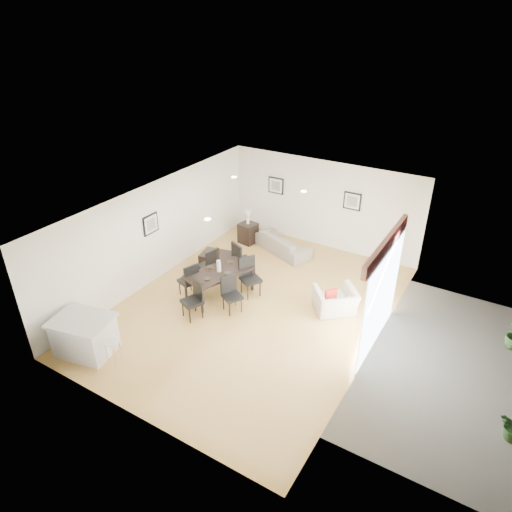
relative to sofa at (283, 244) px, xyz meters
The scene contains 26 objects.
ground 3.08m from the sofa, 75.46° to the right, with size 8.00×8.00×0.00m, color tan.
wall_back 1.68m from the sofa, 53.05° to the left, with size 6.00×0.04×2.70m, color white.
wall_front 7.10m from the sofa, 83.69° to the right, with size 6.00×0.04×2.70m, color white.
wall_left 3.87m from the sofa, 126.84° to the right, with size 0.04×8.00×2.70m, color white.
wall_right 4.92m from the sofa, 38.26° to the right, with size 0.04×8.00×2.70m, color white.
ceiling 3.92m from the sofa, 75.46° to the right, with size 6.00×8.00×0.02m, color white.
sofa is the anchor object (origin of this frame).
armchair 3.28m from the sofa, 39.33° to the right, with size 0.96×0.84×0.62m, color beige.
dining_table 2.96m from the sofa, 95.45° to the right, with size 1.35×1.87×0.70m.
dining_chair_wnear 3.49m from the sofa, 104.57° to the right, with size 0.54×0.54×0.94m.
dining_chair_wfar 2.68m from the sofa, 109.05° to the right, with size 0.52×0.52×1.00m.
dining_chair_enear 3.33m from the sofa, 84.38° to the right, with size 0.56×0.56×0.93m.
dining_chair_efar 2.49m from the sofa, 82.59° to the right, with size 0.62×0.62×1.01m.
dining_chair_head 3.98m from the sofa, 93.56° to the right, with size 0.57×0.57×0.97m.
dining_chair_foot 1.93m from the sofa, 99.56° to the right, with size 0.61×0.61×1.03m.
vase 3.02m from the sofa, 95.45° to the right, with size 0.85×1.29×0.66m.
coffee_table 2.07m from the sofa, 122.31° to the right, with size 1.04×0.63×0.42m, color black.
side_table 1.24m from the sofa, behind, with size 0.48×0.48×0.65m, color black.
table_lamp 1.40m from the sofa, behind, with size 0.22×0.22×0.42m.
cushion 3.28m from the sofa, 41.52° to the right, with size 0.29×0.09×0.29m, color #AC1E16.
kitchen_island 6.38m from the sofa, 103.23° to the right, with size 1.39×1.17×0.85m.
bar_stool 6.24m from the sofa, 95.66° to the right, with size 0.29×0.29×0.63m.
framed_print_back_left 1.89m from the sofa, 129.77° to the left, with size 0.52×0.04×0.52m.
framed_print_back_right 2.38m from the sofa, 30.78° to the left, with size 0.52×0.04×0.52m.
framed_print_left_wall 4.10m from the sofa, 124.71° to the right, with size 0.04×0.52×0.52m.
sliding_door 4.79m from the sofa, 35.66° to the right, with size 0.12×2.70×2.57m.
Camera 1 is at (4.85, -7.90, 6.57)m, focal length 32.00 mm.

